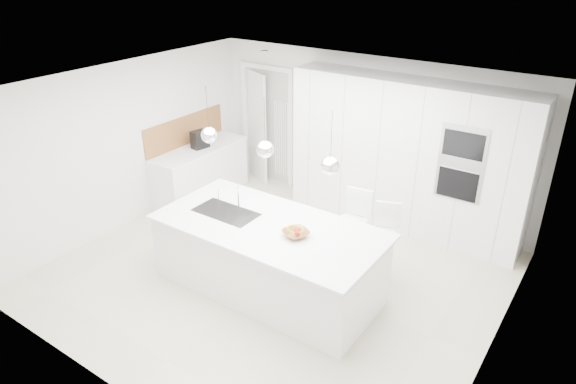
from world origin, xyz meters
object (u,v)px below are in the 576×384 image
Objects in this scene: fruit_bowl at (296,234)px; espresso_machine at (200,139)px; bar_stool_right at (381,244)px; island_base at (267,259)px; bar_stool_left at (352,232)px.

espresso_machine is (-2.95, 1.52, 0.11)m from fruit_bowl.
fruit_bowl is at bearing -144.72° from bar_stool_right.
bar_stool_right reaches higher than fruit_bowl.
espresso_machine is at bearing 148.94° from island_base.
bar_stool_right is at bearing 56.07° from fruit_bowl.
bar_stool_left is 1.07× the size of bar_stool_right.
espresso_machine reaches higher than bar_stool_right.
fruit_bowl is (0.42, 0.01, 0.51)m from island_base.
bar_stool_right is (3.61, -0.53, -0.52)m from espresso_machine.
bar_stool_left reaches higher than fruit_bowl.
fruit_bowl is at bearing 0.86° from island_base.
fruit_bowl is 1.01× the size of espresso_machine.
bar_stool_right is at bearing 2.85° from espresso_machine.
bar_stool_right is at bearing -4.80° from bar_stool_left.
bar_stool_right reaches higher than island_base.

